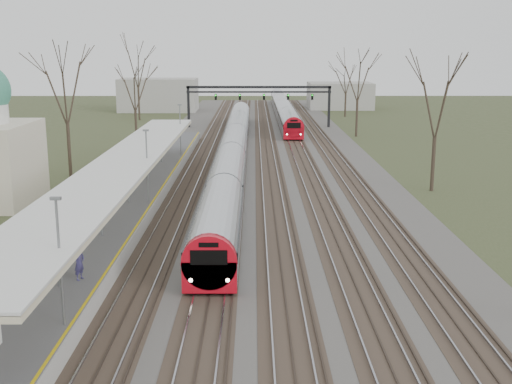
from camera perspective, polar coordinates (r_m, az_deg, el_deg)
track_bed at (r=64.83m, az=0.45°, el=2.61°), size 24.00×160.00×0.22m
platform at (r=48.37m, az=-10.43°, el=-0.55°), size 3.50×69.00×1.00m
canopy at (r=43.35m, az=-11.65°, el=2.51°), size 4.10×50.00×3.11m
signal_gantry at (r=94.05m, az=0.28°, el=8.71°), size 21.00×0.59×6.08m
tree_west_far at (r=59.30m, az=-16.60°, el=8.89°), size 5.50×5.50×11.33m
tree_east_far at (r=53.00m, az=15.78°, el=7.76°), size 5.00×5.00×10.30m
train_near at (r=66.04m, az=-1.97°, el=4.03°), size 2.62×75.21×3.05m
train_far at (r=109.65m, az=2.43°, el=7.46°), size 2.62×60.21×3.05m
passenger at (r=30.44m, az=-15.44°, el=-6.04°), size 0.58×0.71×1.70m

